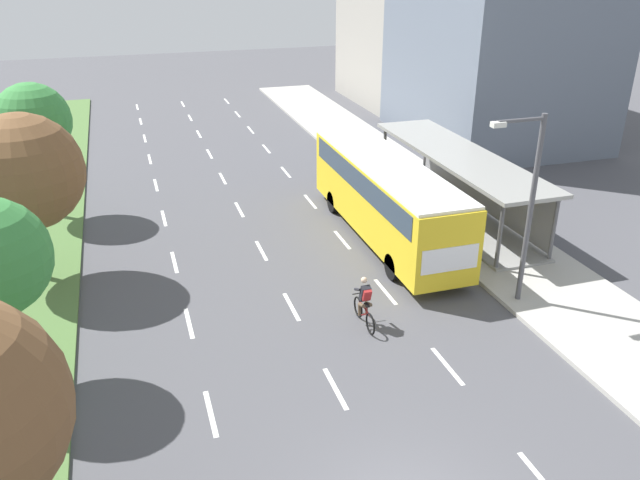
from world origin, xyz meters
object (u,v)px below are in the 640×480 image
(bus_shelter, at_px, (462,177))
(bus, at_px, (386,192))
(median_tree_third, at_px, (24,172))
(streetlight, at_px, (528,198))
(cyclist, at_px, (365,304))
(median_tree_fourth, at_px, (33,121))

(bus_shelter, xyz_separation_m, bus, (-4.28, -1.28, 0.20))
(median_tree_third, height_order, streetlight, streetlight)
(bus_shelter, distance_m, bus, 4.47)
(streetlight, bearing_deg, cyclist, 177.53)
(bus, height_order, cyclist, bus)
(median_tree_third, relative_size, median_tree_fourth, 1.03)
(bus, height_order, streetlight, streetlight)
(bus, xyz_separation_m, streetlight, (2.17, -6.40, 1.82))
(median_tree_third, distance_m, median_tree_fourth, 6.53)
(median_tree_third, xyz_separation_m, streetlight, (15.64, -6.65, -0.33))
(cyclist, height_order, streetlight, streetlight)
(median_tree_fourth, relative_size, streetlight, 0.92)
(median_tree_fourth, distance_m, streetlight, 20.62)
(bus, xyz_separation_m, median_tree_fourth, (-13.68, 6.77, 2.41))
(cyclist, bearing_deg, bus, 61.95)
(bus, xyz_separation_m, cyclist, (-3.29, -6.17, -1.28))
(bus_shelter, relative_size, median_tree_fourth, 1.99)
(median_tree_third, bearing_deg, bus_shelter, 3.33)
(bus_shelter, relative_size, streetlight, 1.83)
(cyclist, relative_size, streetlight, 0.28)
(bus_shelter, xyz_separation_m, cyclist, (-7.57, -7.45, -1.08))
(bus, bearing_deg, median_tree_fourth, 153.67)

